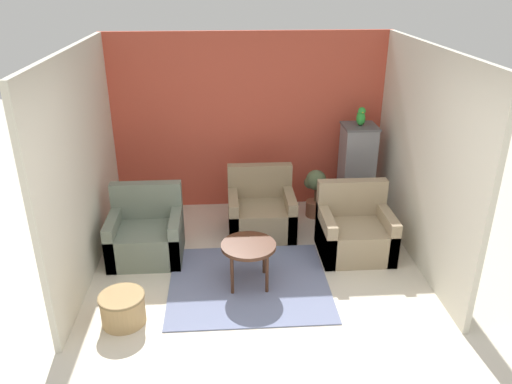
% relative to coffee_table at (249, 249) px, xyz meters
% --- Properties ---
extents(ground_plane, '(20.00, 20.00, 0.00)m').
position_rel_coffee_table_xyz_m(ground_plane, '(0.12, -0.98, -0.44)').
color(ground_plane, beige).
rests_on(ground_plane, ground).
extents(wall_back_accent, '(3.85, 0.06, 2.45)m').
position_rel_coffee_table_xyz_m(wall_back_accent, '(0.12, 2.10, 0.79)').
color(wall_back_accent, '#C64C38').
rests_on(wall_back_accent, ground_plane).
extents(wall_left, '(0.06, 3.06, 2.45)m').
position_rel_coffee_table_xyz_m(wall_left, '(-1.78, 0.55, 0.79)').
color(wall_left, beige).
rests_on(wall_left, ground_plane).
extents(wall_right, '(0.06, 3.06, 2.45)m').
position_rel_coffee_table_xyz_m(wall_right, '(2.01, 0.55, 0.79)').
color(wall_right, beige).
rests_on(wall_right, ground_plane).
extents(area_rug, '(1.74, 1.54, 0.01)m').
position_rel_coffee_table_xyz_m(area_rug, '(0.00, 0.00, -0.43)').
color(area_rug, slate).
rests_on(area_rug, ground_plane).
extents(coffee_table, '(0.59, 0.59, 0.50)m').
position_rel_coffee_table_xyz_m(coffee_table, '(0.00, 0.00, 0.00)').
color(coffee_table, '#472819').
rests_on(coffee_table, ground_plane).
extents(armchair_left, '(0.85, 0.73, 0.85)m').
position_rel_coffee_table_xyz_m(armchair_left, '(-1.18, 0.67, -0.16)').
color(armchair_left, slate).
rests_on(armchair_left, ground_plane).
extents(armchair_right, '(0.85, 0.73, 0.85)m').
position_rel_coffee_table_xyz_m(armchair_right, '(1.31, 0.58, -0.16)').
color(armchair_right, '#9E896B').
rests_on(armchair_right, ground_plane).
extents(armchair_middle, '(0.85, 0.73, 0.85)m').
position_rel_coffee_table_xyz_m(armchair_middle, '(0.23, 1.19, -0.16)').
color(armchair_middle, '#8E7A5B').
rests_on(armchair_middle, ground_plane).
extents(birdcage, '(0.54, 0.54, 1.29)m').
position_rel_coffee_table_xyz_m(birdcage, '(1.57, 1.64, 0.18)').
color(birdcage, '#555559').
rests_on(birdcage, ground_plane).
extents(parrot, '(0.12, 0.21, 0.25)m').
position_rel_coffee_table_xyz_m(parrot, '(1.57, 1.64, 0.97)').
color(parrot, green).
rests_on(parrot, birdcage).
extents(potted_plant, '(0.31, 0.28, 0.68)m').
position_rel_coffee_table_xyz_m(potted_plant, '(1.01, 1.61, -0.04)').
color(potted_plant, brown).
rests_on(potted_plant, ground_plane).
extents(wicker_basket, '(0.45, 0.45, 0.31)m').
position_rel_coffee_table_xyz_m(wicker_basket, '(-1.26, -0.58, -0.27)').
color(wicker_basket, tan).
rests_on(wicker_basket, ground_plane).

